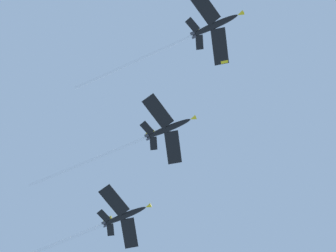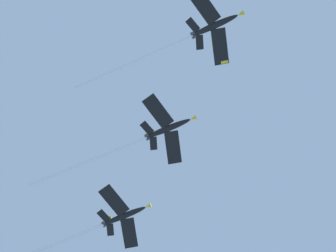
{
  "view_description": "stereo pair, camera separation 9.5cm",
  "coord_description": "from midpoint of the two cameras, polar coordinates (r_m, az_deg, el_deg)",
  "views": [
    {
      "loc": [
        27.74,
        -21.09,
        1.88
      ],
      "look_at": [
        -26.61,
        -3.36,
        141.32
      ],
      "focal_mm": 64.02,
      "sensor_mm": 36.0,
      "label": 1
    },
    {
      "loc": [
        27.71,
        -21.18,
        1.88
      ],
      "look_at": [
        -26.61,
        -3.36,
        141.32
      ],
      "focal_mm": 64.02,
      "sensor_mm": 36.0,
      "label": 2
    }
  ],
  "objects": [
    {
      "name": "jet_lead",
      "position": [
        145.32,
        2.54,
        8.7
      ],
      "size": [
        31.52,
        34.41,
        8.73
      ],
      "color": "black"
    },
    {
      "name": "jet_second",
      "position": [
        151.3,
        -2.41,
        -1.23
      ],
      "size": [
        31.98,
        35.98,
        7.82
      ],
      "color": "black"
    },
    {
      "name": "jet_third",
      "position": [
        160.85,
        -6.78,
        -9.54
      ],
      "size": [
        29.8,
        33.47,
        7.72
      ],
      "color": "black"
    }
  ]
}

